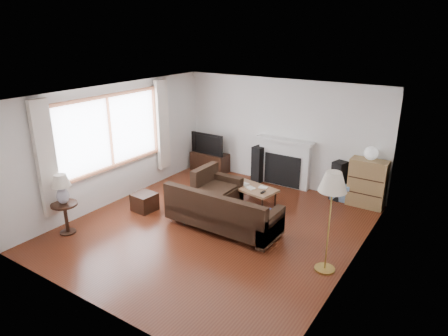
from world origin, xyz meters
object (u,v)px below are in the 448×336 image
Objects in this scene: tv_stand at (210,162)px; floor_lamp at (329,223)px; bookshelf at (367,183)px; side_table at (66,218)px; sectional_sofa at (223,210)px; coffee_table at (252,196)px.

floor_lamp reaches higher than tv_stand.
side_table is at bearing -135.38° from bookshelf.
floor_lamp is at bearing -6.92° from sectional_sofa.
sectional_sofa reaches higher than side_table.
floor_lamp is at bearing 18.33° from side_table.
side_table is at bearing -143.49° from sectional_sofa.
coffee_table is 3.68m from side_table.
coffee_table is (-0.07, 1.23, -0.17)m from sectional_sofa.
bookshelf is at bearing 44.62° from side_table.
tv_stand is at bearing -179.55° from bookshelf.
bookshelf is at bearing 92.54° from floor_lamp.
bookshelf is 5.97m from side_table.
sectional_sofa is at bearing 173.08° from floor_lamp.
sectional_sofa is (2.03, -2.46, 0.13)m from tv_stand.
coffee_table is 1.77× the size of side_table.
side_table is (-4.37, -1.45, -0.52)m from floor_lamp.
sectional_sofa is 2.24× the size of coffee_table.
bookshelf is 2.41m from coffee_table.
tv_stand is at bearing 158.21° from coffee_table.
sectional_sofa is 1.24m from coffee_table.
bookshelf is at bearing 51.93° from sectional_sofa.
bookshelf is 3.17m from sectional_sofa.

